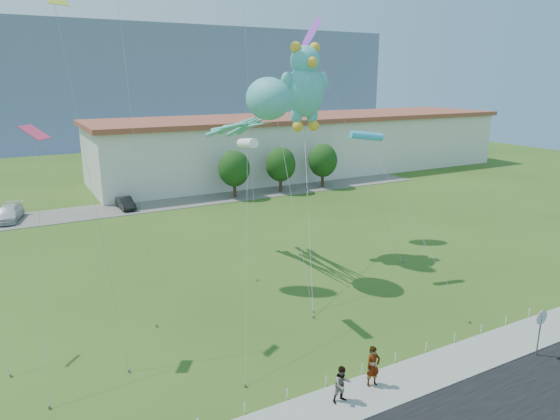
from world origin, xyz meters
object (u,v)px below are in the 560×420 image
object	(u,v)px
parked_car_white	(9,213)
teddy_bear_kite	(305,85)
octopus_kite	(259,110)
pedestrian_right	(342,384)
warehouse	(308,144)
parked_car_black	(125,203)
stop_sign	(541,322)
pedestrian_left	(373,366)

from	to	relation	value
parked_car_white	teddy_bear_kite	xyz separation A→B (m)	(20.19, -21.08, 12.06)
parked_car_white	octopus_kite	bearing A→B (deg)	-41.97
pedestrian_right	parked_car_white	size ratio (longest dim) A/B	0.33
warehouse	parked_car_black	bearing A→B (deg)	-161.70
pedestrian_right	parked_car_white	xyz separation A→B (m)	(-11.79, 38.12, -0.14)
stop_sign	teddy_bear_kite	distance (m)	21.71
warehouse	pedestrian_right	size ratio (longest dim) A/B	37.47
warehouse	pedestrian_left	world-z (taller)	warehouse
parked_car_white	pedestrian_left	bearing A→B (deg)	-55.95
parked_car_black	pedestrian_left	bearing A→B (deg)	-88.71
octopus_kite	stop_sign	bearing A→B (deg)	-67.35
parked_car_black	octopus_kite	world-z (taller)	octopus_kite
pedestrian_right	parked_car_white	bearing A→B (deg)	111.36
warehouse	pedestrian_right	xyz separation A→B (m)	(-27.11, -46.64, -3.21)
pedestrian_right	teddy_bear_kite	size ratio (longest dim) A/B	0.10
teddy_bear_kite	pedestrian_right	bearing A→B (deg)	-116.23
warehouse	stop_sign	xyz separation A→B (m)	(-16.50, -48.21, -2.26)
warehouse	stop_sign	world-z (taller)	warehouse
parked_car_white	parked_car_black	distance (m)	10.80
pedestrian_left	octopus_kite	bearing A→B (deg)	87.83
octopus_kite	parked_car_white	bearing A→B (deg)	123.84
stop_sign	octopus_kite	world-z (taller)	octopus_kite
stop_sign	pedestrian_right	xyz separation A→B (m)	(-10.61, 1.56, -0.96)
pedestrian_right	pedestrian_left	bearing A→B (deg)	13.54
parked_car_white	teddy_bear_kite	distance (m)	31.58
octopus_kite	teddy_bear_kite	size ratio (longest dim) A/B	0.85
stop_sign	parked_car_black	xyz separation A→B (m)	(-11.63, 38.90, -1.19)
warehouse	parked_car_white	size ratio (longest dim) A/B	12.44
warehouse	pedestrian_right	bearing A→B (deg)	-120.17
warehouse	teddy_bear_kite	bearing A→B (deg)	-122.31
parked_car_black	teddy_bear_kite	size ratio (longest dim) A/B	0.24
pedestrian_left	parked_car_black	distance (m)	37.14
parked_car_white	octopus_kite	world-z (taller)	octopus_kite
warehouse	octopus_kite	bearing A→B (deg)	-126.56
parked_car_white	warehouse	bearing A→B (deg)	26.53
stop_sign	parked_car_white	size ratio (longest dim) A/B	0.51
parked_car_black	octopus_kite	size ratio (longest dim) A/B	0.28
pedestrian_left	pedestrian_right	world-z (taller)	pedestrian_left
pedestrian_left	parked_car_white	distance (m)	40.21
pedestrian_right	teddy_bear_kite	distance (m)	22.43
warehouse	pedestrian_left	distance (m)	52.85
pedestrian_left	teddy_bear_kite	bearing A→B (deg)	73.53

